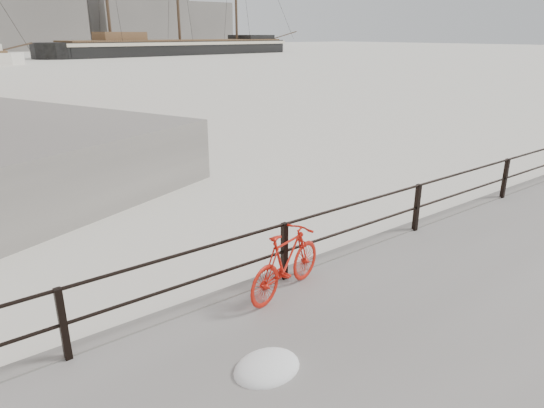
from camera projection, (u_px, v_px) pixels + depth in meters
ground at (407, 243)px, 10.37m from camera, size 400.00×400.00×0.00m
guardrail at (417, 208)px, 9.98m from camera, size 28.00×0.10×1.00m
bicycle at (286, 262)px, 7.53m from camera, size 1.76×0.73×1.06m
barque_black at (181, 55)px, 102.81m from camera, size 68.83×27.80×37.50m
industrial_west at (13, 14)px, 123.77m from camera, size 32.00×18.00×18.00m
industrial_mid at (135, 6)px, 146.55m from camera, size 26.00×20.00×24.00m
industrial_east at (195, 25)px, 165.12m from camera, size 20.00×16.00×14.00m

